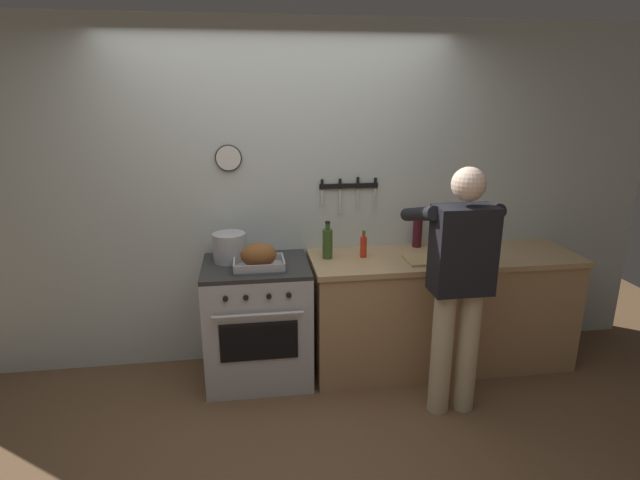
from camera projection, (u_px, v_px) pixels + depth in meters
name	position (u px, v px, depth m)	size (l,w,h in m)	color
ground_plane	(303.00, 462.00, 2.95)	(8.00, 8.00, 0.00)	brown
wall_back	(281.00, 198.00, 3.86)	(6.00, 0.13, 2.60)	silver
counter_block	(440.00, 310.00, 3.93)	(2.03, 0.65, 0.90)	tan
stove	(258.00, 321.00, 3.73)	(0.76, 0.67, 0.90)	#BCBCC1
person_cook	(459.00, 277.00, 3.21)	(0.51, 0.63, 1.66)	#C6B793
roasting_pan	(259.00, 257.00, 3.50)	(0.35, 0.26, 0.18)	#B7B7BC
stock_pot	(229.00, 247.00, 3.64)	(0.24, 0.24, 0.21)	#B7B7BC
cutting_board	(430.00, 260.00, 3.67)	(0.36, 0.24, 0.02)	tan
bottle_cooking_oil	(436.00, 240.00, 3.80)	(0.07, 0.07, 0.26)	gold
bottle_vinegar	(452.00, 232.00, 4.01)	(0.06, 0.06, 0.27)	#997F4C
bottle_soy_sauce	(445.00, 238.00, 3.96)	(0.06, 0.06, 0.19)	black
bottle_hot_sauce	(363.00, 246.00, 3.74)	(0.05, 0.05, 0.20)	red
bottle_wine_red	(417.00, 232.00, 3.98)	(0.07, 0.07, 0.30)	#47141E
bottle_olive_oil	(328.00, 243.00, 3.70)	(0.07, 0.07, 0.28)	#385623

